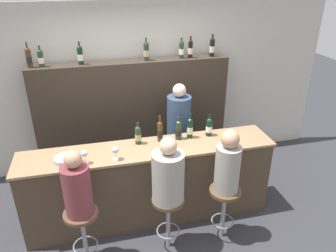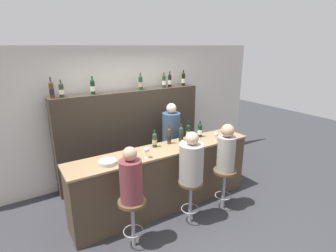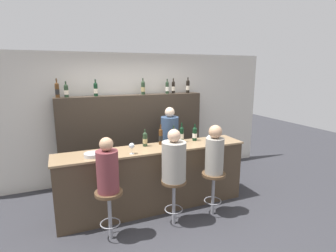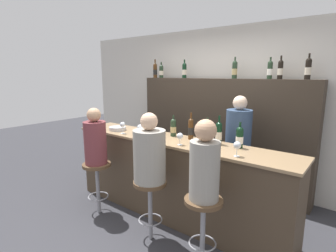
{
  "view_description": "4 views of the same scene",
  "coord_description": "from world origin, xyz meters",
  "px_view_note": "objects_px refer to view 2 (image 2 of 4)",
  "views": [
    {
      "loc": [
        -0.59,
        -3.11,
        3.0
      ],
      "look_at": [
        0.25,
        0.3,
        1.29
      ],
      "focal_mm": 35.0,
      "sensor_mm": 36.0,
      "label": 1
    },
    {
      "loc": [
        -2.0,
        -3.02,
        2.6
      ],
      "look_at": [
        0.09,
        0.31,
        1.38
      ],
      "focal_mm": 28.0,
      "sensor_mm": 36.0,
      "label": 2
    },
    {
      "loc": [
        -1.35,
        -3.55,
        2.27
      ],
      "look_at": [
        0.22,
        0.21,
        1.39
      ],
      "focal_mm": 28.0,
      "sensor_mm": 36.0,
      "label": 3
    },
    {
      "loc": [
        1.92,
        -2.31,
        1.85
      ],
      "look_at": [
        -0.01,
        0.17,
        1.23
      ],
      "focal_mm": 28.0,
      "sensor_mm": 36.0,
      "label": 4
    }
  ],
  "objects_px": {
    "wine_bottle_backbar_5": "(170,81)",
    "bartender": "(171,146)",
    "wine_bottle_backbar_1": "(61,90)",
    "wine_bottle_counter_0": "(155,140)",
    "wine_bottle_counter_2": "(181,134)",
    "wine_bottle_backbar_6": "(183,79)",
    "bar_stool_middle": "(191,190)",
    "wine_bottle_counter_3": "(188,132)",
    "wine_bottle_backbar_0": "(51,90)",
    "wine_bottle_backbar_2": "(93,87)",
    "guest_seated_left": "(131,178)",
    "wine_bottle_counter_1": "(169,136)",
    "guest_seated_middle": "(191,161)",
    "bar_stool_left": "(132,211)",
    "wine_glass_1": "(147,150)",
    "wine_glass_2": "(183,143)",
    "bar_stool_right": "(224,179)",
    "guest_seated_right": "(226,150)",
    "wine_bottle_counter_4": "(200,130)",
    "wine_bottle_backbar_4": "(164,81)",
    "wine_bottle_backbar_3": "(141,83)",
    "wine_glass_3": "(216,135)",
    "wine_glass_0": "(125,155)",
    "metal_bowl": "(107,162)"
  },
  "relations": [
    {
      "from": "wine_bottle_counter_2",
      "to": "wine_bottle_counter_4",
      "type": "bearing_deg",
      "value": -0.0
    },
    {
      "from": "wine_bottle_counter_0",
      "to": "bar_stool_right",
      "type": "xyz_separation_m",
      "value": [
        0.88,
        -0.7,
        -0.62
      ]
    },
    {
      "from": "wine_bottle_counter_4",
      "to": "wine_glass_0",
      "type": "bearing_deg",
      "value": -168.83
    },
    {
      "from": "bar_stool_right",
      "to": "wine_bottle_backbar_2",
      "type": "bearing_deg",
      "value": 129.24
    },
    {
      "from": "wine_bottle_backbar_1",
      "to": "guest_seated_right",
      "type": "height_order",
      "value": "wine_bottle_backbar_1"
    },
    {
      "from": "metal_bowl",
      "to": "bar_stool_right",
      "type": "relative_size",
      "value": 0.35
    },
    {
      "from": "wine_bottle_backbar_3",
      "to": "wine_bottle_backbar_1",
      "type": "bearing_deg",
      "value": 180.0
    },
    {
      "from": "wine_bottle_backbar_0",
      "to": "guest_seated_left",
      "type": "relative_size",
      "value": 0.46
    },
    {
      "from": "wine_bottle_backbar_6",
      "to": "metal_bowl",
      "type": "bearing_deg",
      "value": -148.92
    },
    {
      "from": "wine_glass_1",
      "to": "bartender",
      "type": "bearing_deg",
      "value": 41.37
    },
    {
      "from": "wine_bottle_backbar_5",
      "to": "bartender",
      "type": "bearing_deg",
      "value": -119.77
    },
    {
      "from": "wine_bottle_backbar_0",
      "to": "wine_glass_1",
      "type": "xyz_separation_m",
      "value": [
        0.95,
        -1.42,
        -0.76
      ]
    },
    {
      "from": "wine_bottle_counter_1",
      "to": "guest_seated_middle",
      "type": "distance_m",
      "value": 0.72
    },
    {
      "from": "wine_bottle_backbar_1",
      "to": "guest_seated_middle",
      "type": "xyz_separation_m",
      "value": [
        1.32,
        -1.81,
        -0.89
      ]
    },
    {
      "from": "wine_bottle_counter_0",
      "to": "wine_bottle_counter_3",
      "type": "xyz_separation_m",
      "value": [
        0.66,
        -0.0,
        0.02
      ]
    },
    {
      "from": "wine_bottle_backbar_6",
      "to": "guest_seated_right",
      "type": "height_order",
      "value": "wine_bottle_backbar_6"
    },
    {
      "from": "wine_bottle_backbar_2",
      "to": "wine_bottle_backbar_4",
      "type": "height_order",
      "value": "wine_bottle_backbar_2"
    },
    {
      "from": "bartender",
      "to": "wine_bottle_counter_3",
      "type": "bearing_deg",
      "value": -91.1
    },
    {
      "from": "bar_stool_left",
      "to": "guest_seated_left",
      "type": "xyz_separation_m",
      "value": [
        0.0,
        0.0,
        0.47
      ]
    },
    {
      "from": "wine_bottle_backbar_0",
      "to": "metal_bowl",
      "type": "height_order",
      "value": "wine_bottle_backbar_0"
    },
    {
      "from": "wine_bottle_counter_1",
      "to": "guest_seated_left",
      "type": "relative_size",
      "value": 0.46
    },
    {
      "from": "wine_bottle_counter_4",
      "to": "bar_stool_right",
      "type": "xyz_separation_m",
      "value": [
        -0.03,
        -0.7,
        -0.62
      ]
    },
    {
      "from": "wine_bottle_backbar_4",
      "to": "bartender",
      "type": "height_order",
      "value": "wine_bottle_backbar_4"
    },
    {
      "from": "wine_bottle_backbar_1",
      "to": "wine_bottle_counter_0",
      "type": "bearing_deg",
      "value": -44.94
    },
    {
      "from": "wine_bottle_backbar_0",
      "to": "wine_bottle_backbar_2",
      "type": "relative_size",
      "value": 1.08
    },
    {
      "from": "wine_glass_2",
      "to": "bar_stool_middle",
      "type": "relative_size",
      "value": 0.21
    },
    {
      "from": "wine_bottle_counter_0",
      "to": "bartender",
      "type": "bearing_deg",
      "value": 39.48
    },
    {
      "from": "wine_bottle_backbar_2",
      "to": "bar_stool_right",
      "type": "bearing_deg",
      "value": -50.76
    },
    {
      "from": "wine_bottle_backbar_4",
      "to": "wine_bottle_backbar_3",
      "type": "bearing_deg",
      "value": 180.0
    },
    {
      "from": "wine_bottle_backbar_5",
      "to": "wine_bottle_backbar_2",
      "type": "bearing_deg",
      "value": 180.0
    },
    {
      "from": "wine_bottle_backbar_4",
      "to": "wine_glass_3",
      "type": "relative_size",
      "value": 1.95
    },
    {
      "from": "wine_glass_3",
      "to": "guest_seated_middle",
      "type": "bearing_deg",
      "value": -154.28
    },
    {
      "from": "bar_stool_right",
      "to": "wine_glass_2",
      "type": "bearing_deg",
      "value": 144.81
    },
    {
      "from": "wine_bottle_counter_0",
      "to": "wine_bottle_counter_1",
      "type": "bearing_deg",
      "value": 0.0
    },
    {
      "from": "wine_bottle_counter_1",
      "to": "wine_bottle_counter_3",
      "type": "height_order",
      "value": "wine_bottle_counter_1"
    },
    {
      "from": "bar_stool_left",
      "to": "wine_bottle_counter_1",
      "type": "bearing_deg",
      "value": 34.78
    },
    {
      "from": "bar_stool_middle",
      "to": "wine_bottle_counter_3",
      "type": "bearing_deg",
      "value": 56.96
    },
    {
      "from": "metal_bowl",
      "to": "guest_seated_left",
      "type": "xyz_separation_m",
      "value": [
        0.13,
        -0.49,
        -0.05
      ]
    },
    {
      "from": "wine_bottle_backbar_1",
      "to": "wine_bottle_backbar_2",
      "type": "xyz_separation_m",
      "value": [
        0.52,
        0.0,
        0.01
      ]
    },
    {
      "from": "wine_bottle_counter_2",
      "to": "wine_glass_2",
      "type": "height_order",
      "value": "wine_bottle_counter_2"
    },
    {
      "from": "wine_bottle_counter_4",
      "to": "wine_glass_3",
      "type": "relative_size",
      "value": 1.91
    },
    {
      "from": "wine_bottle_counter_2",
      "to": "wine_bottle_backbar_1",
      "type": "height_order",
      "value": "wine_bottle_backbar_1"
    },
    {
      "from": "metal_bowl",
      "to": "guest_seated_left",
      "type": "distance_m",
      "value": 0.51
    },
    {
      "from": "wine_bottle_backbar_3",
      "to": "wine_bottle_backbar_4",
      "type": "distance_m",
      "value": 0.52
    },
    {
      "from": "wine_bottle_backbar_0",
      "to": "wine_glass_0",
      "type": "height_order",
      "value": "wine_bottle_backbar_0"
    },
    {
      "from": "wine_bottle_counter_4",
      "to": "wine_bottle_backbar_6",
      "type": "relative_size",
      "value": 0.89
    },
    {
      "from": "wine_bottle_counter_2",
      "to": "wine_bottle_backbar_6",
      "type": "height_order",
      "value": "wine_bottle_backbar_6"
    },
    {
      "from": "wine_glass_1",
      "to": "wine_bottle_counter_2",
      "type": "bearing_deg",
      "value": 20.65
    },
    {
      "from": "wine_bottle_counter_1",
      "to": "wine_glass_1",
      "type": "xyz_separation_m",
      "value": [
        -0.58,
        -0.31,
        -0.02
      ]
    },
    {
      "from": "wine_glass_2",
      "to": "bartender",
      "type": "distance_m",
      "value": 1.02
    }
  ]
}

